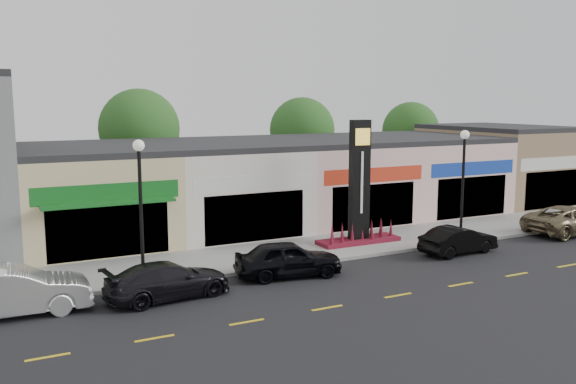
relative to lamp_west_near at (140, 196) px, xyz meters
name	(u,v)px	position (x,y,z in m)	size (l,w,h in m)	color
ground	(353,275)	(8.00, -2.50, -3.48)	(120.00, 120.00, 0.00)	black
sidewalk	(303,250)	(8.00, 1.85, -3.40)	(52.00, 4.30, 0.15)	gray
curb	(327,261)	(8.00, -0.40, -3.40)	(52.00, 0.20, 0.15)	gray
shop_beige	(90,193)	(-0.50, 8.96, -1.08)	(7.00, 10.85, 4.80)	#CAB981
shop_cream	(220,185)	(6.50, 8.97, -1.08)	(7.00, 10.01, 4.80)	white
shop_pink_w	(328,178)	(13.50, 8.97, -1.08)	(7.00, 10.01, 4.80)	beige
shop_pink_e	(419,172)	(20.50, 8.97, -1.08)	(7.00, 10.01, 4.80)	beige
shop_tan	(497,163)	(27.50, 8.98, -0.83)	(7.00, 10.01, 5.30)	#8F6F53
tree_rear_west	(139,129)	(4.00, 17.00, 1.74)	(5.20, 5.20, 7.83)	#382619
tree_rear_mid	(302,130)	(16.00, 17.00, 1.41)	(4.80, 4.80, 7.29)	#382619
tree_rear_east	(411,131)	(26.00, 17.00, 1.15)	(4.60, 4.60, 6.94)	#382619
lamp_west_near	(140,196)	(0.00, 0.00, 0.00)	(0.44, 0.44, 5.47)	black
lamp_east_near	(463,173)	(16.00, 0.00, 0.00)	(0.44, 0.44, 5.47)	black
pylon_sign	(359,200)	(11.00, 1.70, -1.20)	(4.20, 1.30, 6.00)	#580F1F
car_white_van	(12,291)	(-4.67, -1.43, -2.65)	(5.00, 1.74, 1.65)	silver
car_dark_sedan	(168,280)	(0.41, -2.00, -2.81)	(4.56, 1.86, 1.32)	black
car_black_sedan	(288,259)	(5.51, -1.52, -2.74)	(4.32, 1.74, 1.47)	black
car_black_conv	(459,240)	(14.26, -1.75, -2.83)	(3.90, 1.36, 1.29)	black
car_gold_suv	(570,220)	(22.59, -1.12, -2.73)	(5.40, 2.49, 1.50)	#776A4C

